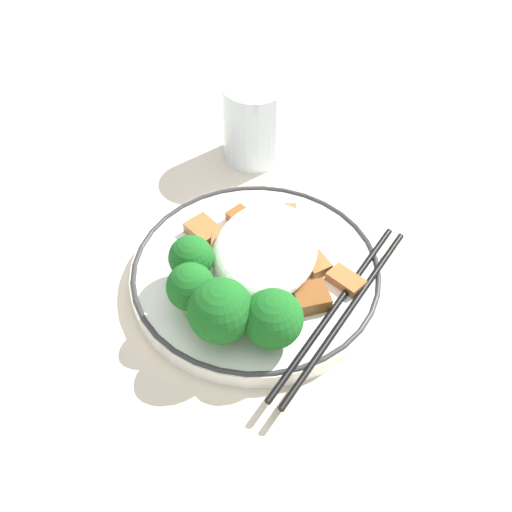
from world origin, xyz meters
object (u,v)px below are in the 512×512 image
(broccoli_back_right, at_px, (221,311))
(drinking_glass, at_px, (254,121))
(broccoli_back_center, at_px, (191,288))
(broccoli_back_left, at_px, (191,259))
(broccoli_mid_left, at_px, (273,319))
(chopsticks, at_px, (341,311))
(plate, at_px, (256,275))

(broccoli_back_right, xyz_separation_m, drinking_glass, (-0.26, -0.04, -0.00))
(broccoli_back_center, bearing_deg, broccoli_back_left, -161.62)
(broccoli_mid_left, xyz_separation_m, chopsticks, (-0.04, 0.05, -0.03))
(chopsticks, distance_m, drinking_glass, 0.25)
(chopsticks, xyz_separation_m, drinking_glass, (-0.21, -0.13, 0.03))
(broccoli_back_left, distance_m, chopsticks, 0.14)
(broccoli_back_left, relative_size, broccoli_back_center, 0.95)
(plate, bearing_deg, drinking_glass, -164.41)
(broccoli_back_left, height_order, chopsticks, broccoli_back_left)
(broccoli_mid_left, xyz_separation_m, drinking_glass, (-0.25, -0.08, -0.00))
(broccoli_back_right, bearing_deg, broccoli_back_center, -120.59)
(chopsticks, bearing_deg, broccoli_back_left, -90.90)
(broccoli_back_left, relative_size, broccoli_back_right, 0.82)
(plate, relative_size, broccoli_back_left, 4.57)
(broccoli_back_left, distance_m, broccoli_back_right, 0.07)
(broccoli_back_left, distance_m, drinking_glass, 0.21)
(broccoli_back_left, xyz_separation_m, broccoli_mid_left, (0.05, 0.09, 0.00))
(broccoli_back_left, distance_m, broccoli_back_center, 0.04)
(broccoli_back_center, height_order, broccoli_mid_left, broccoli_mid_left)
(plate, relative_size, broccoli_mid_left, 4.21)
(plate, bearing_deg, broccoli_mid_left, 25.07)
(broccoli_back_right, distance_m, broccoli_mid_left, 0.04)
(plate, distance_m, chopsticks, 0.09)
(broccoli_back_center, bearing_deg, broccoli_mid_left, 80.59)
(broccoli_back_center, height_order, chopsticks, broccoli_back_center)
(broccoli_back_center, xyz_separation_m, chopsticks, (-0.03, 0.12, -0.03))
(broccoli_back_center, distance_m, drinking_glass, 0.24)
(broccoli_back_center, xyz_separation_m, broccoli_back_right, (0.02, 0.03, 0.00))
(plate, xyz_separation_m, chopsticks, (0.03, 0.08, 0.01))
(broccoli_back_left, bearing_deg, plate, 116.49)
(broccoli_back_center, distance_m, broccoli_back_right, 0.04)
(broccoli_back_right, relative_size, broccoli_mid_left, 1.13)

